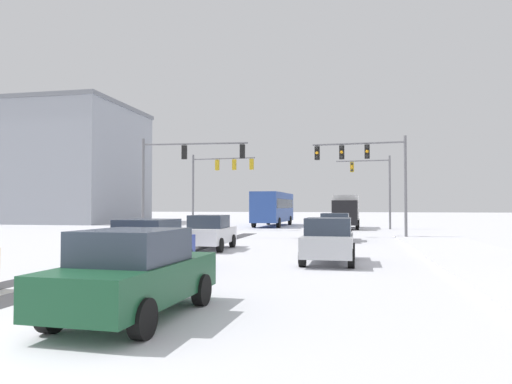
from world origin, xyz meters
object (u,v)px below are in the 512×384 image
object	(u,v)px
traffic_signal_far_right	(375,180)
box_truck_delivery	(346,210)
traffic_signal_near_left	(180,166)
traffic_signal_far_left	(217,174)
traffic_signal_near_right	(367,163)
car_white_second	(210,232)
car_blue_fourth	(149,244)
car_grey_lead	(335,227)
car_silver_third	(329,240)
bus_oncoming	(274,206)
office_building_far_left_block	(48,165)
car_dark_green_sixth	(135,273)

from	to	relation	value
traffic_signal_far_right	box_truck_delivery	world-z (taller)	traffic_signal_far_right
traffic_signal_near_left	traffic_signal_far_left	size ratio (longest dim) A/B	1.09
traffic_signal_near_right	car_white_second	xyz separation A→B (m)	(-7.55, -9.79, -3.97)
car_blue_fourth	car_white_second	bearing A→B (deg)	91.09
traffic_signal_near_left	box_truck_delivery	distance (m)	18.18
traffic_signal_far_left	car_grey_lead	distance (m)	15.30
box_truck_delivery	traffic_signal_far_left	bearing A→B (deg)	-155.99
car_silver_third	car_blue_fourth	world-z (taller)	same
bus_oncoming	box_truck_delivery	distance (m)	8.24
traffic_signal_far_right	car_silver_third	size ratio (longest dim) A/B	1.58
car_grey_lead	car_blue_fourth	world-z (taller)	same
traffic_signal_near_right	bus_oncoming	world-z (taller)	traffic_signal_near_right
car_grey_lead	box_truck_delivery	bearing A→B (deg)	88.14
traffic_signal_far_left	traffic_signal_near_left	bearing A→B (deg)	-88.64
car_white_second	car_blue_fourth	world-z (taller)	same
car_blue_fourth	bus_oncoming	size ratio (longest dim) A/B	0.37
box_truck_delivery	office_building_far_left_block	world-z (taller)	office_building_far_left_block
traffic_signal_far_left	traffic_signal_near_right	bearing A→B (deg)	-32.18
traffic_signal_far_left	office_building_far_left_block	size ratio (longest dim) A/B	0.30
traffic_signal_far_left	bus_oncoming	distance (m)	9.67
traffic_signal_far_right	bus_oncoming	world-z (taller)	traffic_signal_far_right
car_blue_fourth	traffic_signal_near_left	bearing A→B (deg)	107.20
car_grey_lead	bus_oncoming	bearing A→B (deg)	109.56
box_truck_delivery	car_silver_third	bearing A→B (deg)	-90.85
car_blue_fourth	car_dark_green_sixth	bearing A→B (deg)	-67.95
car_silver_third	box_truck_delivery	distance (m)	26.41
traffic_signal_far_right	car_silver_third	xyz separation A→B (m)	(-2.96, -25.82, -3.53)
traffic_signal_far_left	car_grey_lead	xyz separation A→B (m)	(10.29, -10.61, -3.96)
office_building_far_left_block	car_dark_green_sixth	bearing A→B (deg)	-53.03
car_white_second	car_dark_green_sixth	distance (m)	13.37
car_silver_third	car_grey_lead	bearing A→B (deg)	90.57
car_dark_green_sixth	car_white_second	bearing A→B (deg)	101.21
car_white_second	traffic_signal_near_right	bearing A→B (deg)	52.37
car_dark_green_sixth	bus_oncoming	bearing A→B (deg)	95.57
car_blue_fourth	car_dark_green_sixth	size ratio (longest dim) A/B	0.98
bus_oncoming	car_silver_third	bearing A→B (deg)	-77.07
traffic_signal_far_left	car_dark_green_sixth	world-z (taller)	traffic_signal_far_left
car_dark_green_sixth	bus_oncoming	xyz separation A→B (m)	(-3.82, 39.19, 1.18)
car_grey_lead	traffic_signal_far_right	bearing A→B (deg)	78.33
car_blue_fourth	box_truck_delivery	world-z (taller)	box_truck_delivery
car_grey_lead	office_building_far_left_block	size ratio (longest dim) A/B	0.19
office_building_far_left_block	traffic_signal_far_right	bearing A→B (deg)	-13.59
traffic_signal_near_left	car_grey_lead	xyz separation A→B (m)	(10.06, -0.94, -3.87)
car_silver_third	office_building_far_left_block	world-z (taller)	office_building_far_left_block
car_dark_green_sixth	box_truck_delivery	bearing A→B (deg)	84.36
office_building_far_left_block	car_white_second	bearing A→B (deg)	-45.43
traffic_signal_far_left	car_silver_third	size ratio (longest dim) A/B	1.58
traffic_signal_far_right	office_building_far_left_block	bearing A→B (deg)	166.41
car_white_second	car_blue_fourth	xyz separation A→B (m)	(0.13, -7.02, 0.00)
traffic_signal_far_right	car_white_second	size ratio (longest dim) A/B	1.57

